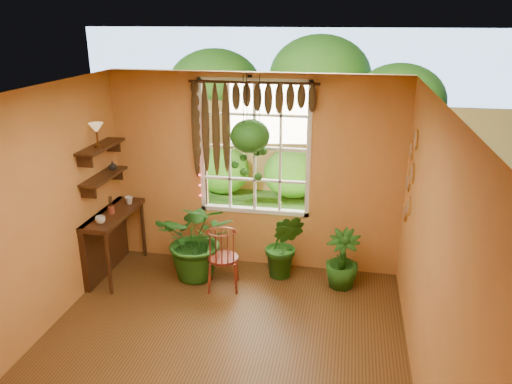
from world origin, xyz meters
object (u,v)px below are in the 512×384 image
at_px(counter_ledge, 108,235).
at_px(potted_plant_mid, 284,245).
at_px(hanging_basket, 250,139).
at_px(windsor_chair, 223,267).
at_px(potted_plant_left, 198,239).

height_order(counter_ledge, potted_plant_mid, potted_plant_mid).
height_order(counter_ledge, hanging_basket, hanging_basket).
distance_m(potted_plant_mid, hanging_basket, 1.50).
height_order(counter_ledge, windsor_chair, windsor_chair).
bearing_deg(potted_plant_left, counter_ledge, -175.68).
distance_m(counter_ledge, windsor_chair, 1.67).
relative_size(potted_plant_left, hanging_basket, 0.85).
bearing_deg(potted_plant_left, potted_plant_mid, 10.88).
bearing_deg(counter_ledge, hanging_basket, 12.16).
xyz_separation_m(potted_plant_left, potted_plant_mid, (1.13, 0.22, -0.10)).
bearing_deg(hanging_basket, counter_ledge, -167.84).
bearing_deg(hanging_basket, potted_plant_mid, -11.49).
relative_size(windsor_chair, potted_plant_mid, 1.14).
xyz_separation_m(windsor_chair, hanging_basket, (0.25, 0.55, 1.58)).
bearing_deg(hanging_basket, potted_plant_left, -154.17).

